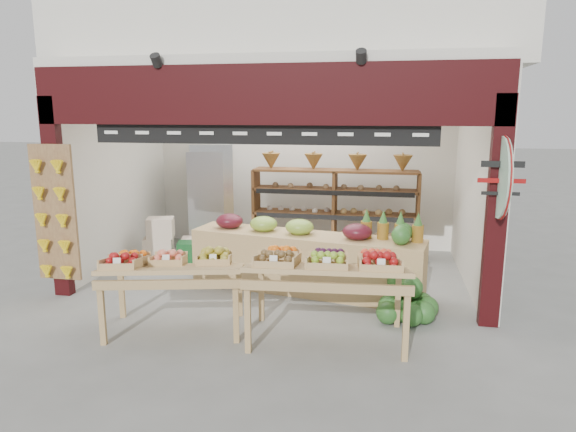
{
  "coord_description": "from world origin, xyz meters",
  "views": [
    {
      "loc": [
        1.52,
        -7.04,
        2.46
      ],
      "look_at": [
        0.2,
        -0.2,
        1.04
      ],
      "focal_mm": 32.0,
      "sensor_mm": 36.0,
      "label": 1
    }
  ],
  "objects_px": {
    "cardboard_stack": "(174,244)",
    "mid_counter": "(305,260)",
    "display_table_left": "(165,265)",
    "watermelon_pile": "(407,304)",
    "display_table_right": "(328,264)",
    "back_shelving": "(335,195)",
    "refrigerator": "(213,196)"
  },
  "relations": [
    {
      "from": "watermelon_pile",
      "to": "cardboard_stack",
      "type": "bearing_deg",
      "value": 153.95
    },
    {
      "from": "back_shelving",
      "to": "watermelon_pile",
      "type": "bearing_deg",
      "value": -66.32
    },
    {
      "from": "cardboard_stack",
      "to": "watermelon_pile",
      "type": "relative_size",
      "value": 1.47
    },
    {
      "from": "mid_counter",
      "to": "watermelon_pile",
      "type": "bearing_deg",
      "value": -28.81
    },
    {
      "from": "back_shelving",
      "to": "display_table_right",
      "type": "relative_size",
      "value": 1.58
    },
    {
      "from": "back_shelving",
      "to": "mid_counter",
      "type": "height_order",
      "value": "back_shelving"
    },
    {
      "from": "mid_counter",
      "to": "back_shelving",
      "type": "bearing_deg",
      "value": 83.6
    },
    {
      "from": "display_table_right",
      "to": "watermelon_pile",
      "type": "distance_m",
      "value": 1.33
    },
    {
      "from": "cardboard_stack",
      "to": "display_table_left",
      "type": "height_order",
      "value": "display_table_left"
    },
    {
      "from": "watermelon_pile",
      "to": "display_table_left",
      "type": "bearing_deg",
      "value": -163.99
    },
    {
      "from": "display_table_right",
      "to": "cardboard_stack",
      "type": "bearing_deg",
      "value": 138.22
    },
    {
      "from": "refrigerator",
      "to": "cardboard_stack",
      "type": "distance_m",
      "value": 1.24
    },
    {
      "from": "mid_counter",
      "to": "display_table_right",
      "type": "height_order",
      "value": "display_table_right"
    },
    {
      "from": "back_shelving",
      "to": "cardboard_stack",
      "type": "bearing_deg",
      "value": -163.36
    },
    {
      "from": "mid_counter",
      "to": "display_table_right",
      "type": "bearing_deg",
      "value": -72.06
    },
    {
      "from": "refrigerator",
      "to": "display_table_left",
      "type": "xyz_separation_m",
      "value": [
        0.67,
        -3.58,
        -0.2
      ]
    },
    {
      "from": "cardboard_stack",
      "to": "back_shelving",
      "type": "bearing_deg",
      "value": 16.64
    },
    {
      "from": "mid_counter",
      "to": "display_table_left",
      "type": "relative_size",
      "value": 1.94
    },
    {
      "from": "back_shelving",
      "to": "mid_counter",
      "type": "relative_size",
      "value": 0.86
    },
    {
      "from": "back_shelving",
      "to": "watermelon_pile",
      "type": "height_order",
      "value": "back_shelving"
    },
    {
      "from": "cardboard_stack",
      "to": "mid_counter",
      "type": "distance_m",
      "value": 2.64
    },
    {
      "from": "back_shelving",
      "to": "watermelon_pile",
      "type": "distance_m",
      "value": 2.99
    },
    {
      "from": "display_table_left",
      "to": "cardboard_stack",
      "type": "bearing_deg",
      "value": 111.66
    },
    {
      "from": "refrigerator",
      "to": "cardboard_stack",
      "type": "xyz_separation_m",
      "value": [
        -0.37,
        -0.96,
        -0.68
      ]
    },
    {
      "from": "mid_counter",
      "to": "display_table_right",
      "type": "distance_m",
      "value": 1.61
    },
    {
      "from": "cardboard_stack",
      "to": "watermelon_pile",
      "type": "xyz_separation_m",
      "value": [
        3.76,
        -1.84,
        -0.08
      ]
    },
    {
      "from": "refrigerator",
      "to": "display_table_right",
      "type": "xyz_separation_m",
      "value": [
        2.51,
        -3.54,
        -0.09
      ]
    },
    {
      "from": "back_shelving",
      "to": "refrigerator",
      "type": "distance_m",
      "value": 2.25
    },
    {
      "from": "refrigerator",
      "to": "watermelon_pile",
      "type": "bearing_deg",
      "value": -57.37
    },
    {
      "from": "cardboard_stack",
      "to": "watermelon_pile",
      "type": "height_order",
      "value": "cardboard_stack"
    },
    {
      "from": "back_shelving",
      "to": "display_table_left",
      "type": "distance_m",
      "value": 3.76
    },
    {
      "from": "back_shelving",
      "to": "watermelon_pile",
      "type": "relative_size",
      "value": 3.8
    }
  ]
}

